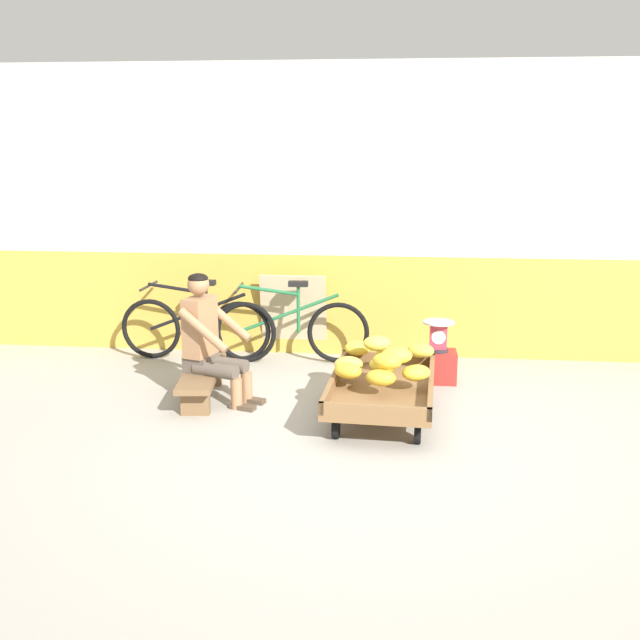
% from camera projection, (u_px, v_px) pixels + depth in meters
% --- Properties ---
extents(ground_plane, '(80.00, 80.00, 0.00)m').
position_uv_depth(ground_plane, '(365.00, 459.00, 5.42)').
color(ground_plane, '#A39E93').
extents(back_wall, '(16.00, 0.30, 3.03)m').
position_uv_depth(back_wall, '(379.00, 212.00, 7.80)').
color(back_wall, gold).
rests_on(back_wall, ground).
extents(banana_cart, '(0.92, 1.49, 0.36)m').
position_uv_depth(banana_cart, '(382.00, 390.00, 6.19)').
color(banana_cart, brown).
rests_on(banana_cart, ground).
extents(banana_pile, '(0.89, 1.06, 0.26)m').
position_uv_depth(banana_pile, '(382.00, 360.00, 6.25)').
color(banana_pile, gold).
rests_on(banana_pile, banana_cart).
extents(low_bench, '(0.41, 1.12, 0.27)m').
position_uv_depth(low_bench, '(202.00, 378.00, 6.63)').
color(low_bench, brown).
rests_on(low_bench, ground).
extents(vendor_seated, '(0.73, 0.59, 1.14)m').
position_uv_depth(vendor_seated, '(209.00, 339.00, 6.51)').
color(vendor_seated, '#9E704C').
rests_on(vendor_seated, ground).
extents(plastic_crate, '(0.36, 0.28, 0.30)m').
position_uv_depth(plastic_crate, '(437.00, 366.00, 7.12)').
color(plastic_crate, red).
rests_on(plastic_crate, ground).
extents(weighing_scale, '(0.30, 0.30, 0.29)m').
position_uv_depth(weighing_scale, '(438.00, 336.00, 7.05)').
color(weighing_scale, '#28282D').
rests_on(weighing_scale, plastic_crate).
extents(bicycle_near_left, '(1.66, 0.48, 0.86)m').
position_uv_depth(bicycle_near_left, '(197.00, 327.00, 7.77)').
color(bicycle_near_left, black).
rests_on(bicycle_near_left, ground).
extents(bicycle_far_left, '(1.66, 0.48, 0.86)m').
position_uv_depth(bicycle_far_left, '(288.00, 329.00, 7.70)').
color(bicycle_far_left, black).
rests_on(bicycle_far_left, ground).
extents(sign_board, '(0.70, 0.22, 0.88)m').
position_uv_depth(sign_board, '(294.00, 315.00, 7.95)').
color(sign_board, '#C6B289').
rests_on(sign_board, ground).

